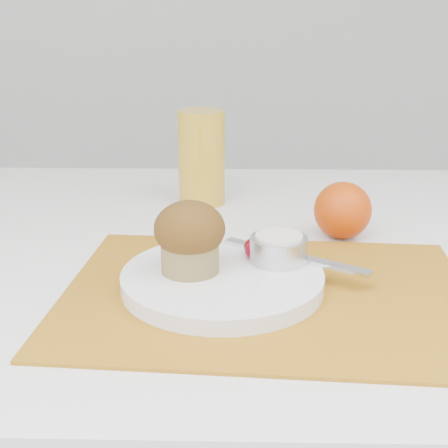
{
  "coord_description": "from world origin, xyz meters",
  "views": [
    {
      "loc": [
        0.01,
        -0.72,
        1.05
      ],
      "look_at": [
        -0.01,
        -0.02,
        0.8
      ],
      "focal_mm": 50.0,
      "sensor_mm": 36.0,
      "label": 1
    }
  ],
  "objects_px": {
    "juice_glass": "(202,158)",
    "muffin": "(190,236)",
    "orange": "(343,210)",
    "plate": "(222,280)"
  },
  "relations": [
    {
      "from": "juice_glass",
      "to": "muffin",
      "type": "distance_m",
      "value": 0.32
    },
    {
      "from": "orange",
      "to": "muffin",
      "type": "height_order",
      "value": "muffin"
    },
    {
      "from": "orange",
      "to": "juice_glass",
      "type": "xyz_separation_m",
      "value": [
        -0.2,
        0.16,
        0.04
      ]
    },
    {
      "from": "orange",
      "to": "muffin",
      "type": "distance_m",
      "value": 0.26
    },
    {
      "from": "orange",
      "to": "juice_glass",
      "type": "height_order",
      "value": "juice_glass"
    },
    {
      "from": "plate",
      "to": "juice_glass",
      "type": "bearing_deg",
      "value": 97.13
    },
    {
      "from": "plate",
      "to": "juice_glass",
      "type": "distance_m",
      "value": 0.33
    },
    {
      "from": "orange",
      "to": "juice_glass",
      "type": "distance_m",
      "value": 0.25
    },
    {
      "from": "plate",
      "to": "orange",
      "type": "bearing_deg",
      "value": 47.32
    },
    {
      "from": "orange",
      "to": "plate",
      "type": "bearing_deg",
      "value": -132.68
    }
  ]
}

